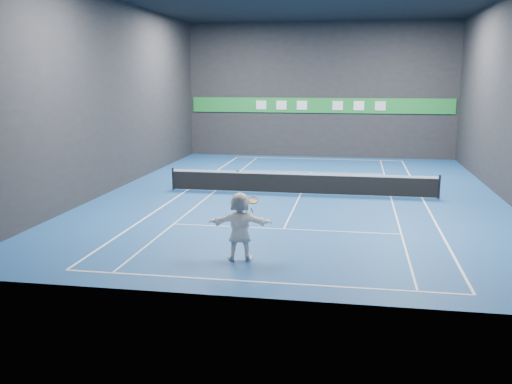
% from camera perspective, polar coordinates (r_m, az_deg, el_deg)
% --- Properties ---
extents(ground, '(26.00, 26.00, 0.00)m').
position_cam_1_polar(ground, '(26.70, 4.49, -0.19)').
color(ground, navy).
rests_on(ground, ground).
extents(wall_back, '(18.00, 0.10, 9.00)m').
position_cam_1_polar(wall_back, '(39.13, 6.44, 10.07)').
color(wall_back, black).
rests_on(wall_back, ground).
extents(wall_front, '(18.00, 0.10, 9.00)m').
position_cam_1_polar(wall_front, '(13.30, -0.59, 7.81)').
color(wall_front, black).
rests_on(wall_front, ground).
extents(wall_left, '(0.10, 26.00, 9.00)m').
position_cam_1_polar(wall_left, '(28.45, -13.97, 9.36)').
color(wall_left, black).
rests_on(wall_left, ground).
extents(baseline_near, '(10.98, 0.08, 0.01)m').
position_cam_1_polar(baseline_near, '(15.32, 0.21, -8.97)').
color(baseline_near, white).
rests_on(baseline_near, ground).
extents(baseline_far, '(10.98, 0.08, 0.01)m').
position_cam_1_polar(baseline_far, '(38.39, 6.18, 3.31)').
color(baseline_far, white).
rests_on(baseline_far, ground).
extents(sideline_doubles_left, '(0.08, 23.78, 0.01)m').
position_cam_1_polar(sideline_doubles_left, '(27.74, -6.87, 0.21)').
color(sideline_doubles_left, white).
rests_on(sideline_doubles_left, ground).
extents(sideline_doubles_right, '(0.08, 23.78, 0.01)m').
position_cam_1_polar(sideline_doubles_right, '(26.77, 16.27, -0.58)').
color(sideline_doubles_right, white).
rests_on(sideline_doubles_right, ground).
extents(sideline_singles_left, '(0.06, 23.78, 0.01)m').
position_cam_1_polar(sideline_singles_left, '(27.38, -4.10, 0.11)').
color(sideline_singles_left, white).
rests_on(sideline_singles_left, ground).
extents(sideline_singles_right, '(0.06, 23.78, 0.01)m').
position_cam_1_polar(sideline_singles_right, '(26.64, 13.33, -0.48)').
color(sideline_singles_right, white).
rests_on(sideline_singles_right, ground).
extents(service_line_near, '(8.23, 0.06, 0.01)m').
position_cam_1_polar(service_line_near, '(20.50, 2.79, -3.70)').
color(service_line_near, white).
rests_on(service_line_near, ground).
extents(service_line_far, '(8.23, 0.06, 0.01)m').
position_cam_1_polar(service_line_far, '(32.97, 5.55, 2.01)').
color(service_line_far, white).
rests_on(service_line_far, ground).
extents(center_service_line, '(0.06, 12.80, 0.01)m').
position_cam_1_polar(center_service_line, '(26.70, 4.49, -0.18)').
color(center_service_line, white).
rests_on(center_service_line, ground).
extents(player, '(1.97, 0.85, 2.05)m').
position_cam_1_polar(player, '(16.86, -1.63, -3.42)').
color(player, white).
rests_on(player, ground).
extents(tennis_ball, '(0.07, 0.07, 0.07)m').
position_cam_1_polar(tennis_ball, '(16.71, -1.87, 2.11)').
color(tennis_ball, '#CFE826').
rests_on(tennis_ball, player).
extents(tennis_net, '(12.50, 0.10, 1.07)m').
position_cam_1_polar(tennis_net, '(26.60, 4.51, 0.95)').
color(tennis_net, black).
rests_on(tennis_net, ground).
extents(sponsor_banner, '(17.64, 0.11, 1.00)m').
position_cam_1_polar(sponsor_banner, '(39.10, 6.40, 8.60)').
color(sponsor_banner, '#1C8131').
rests_on(sponsor_banner, wall_back).
extents(tennis_racket, '(0.44, 0.38, 0.64)m').
position_cam_1_polar(tennis_racket, '(16.67, -0.35, -1.05)').
color(tennis_racket, red).
rests_on(tennis_racket, player).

